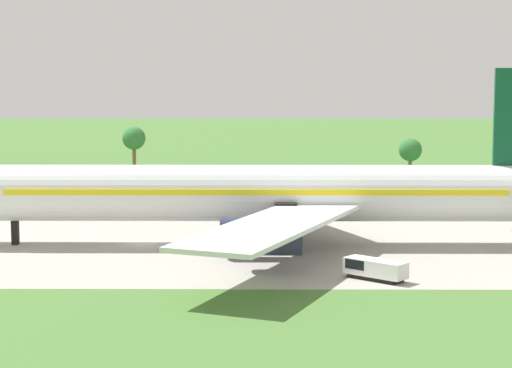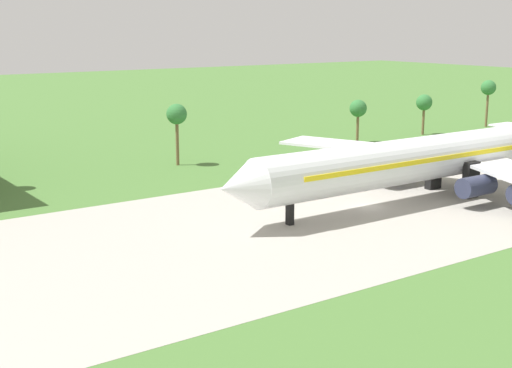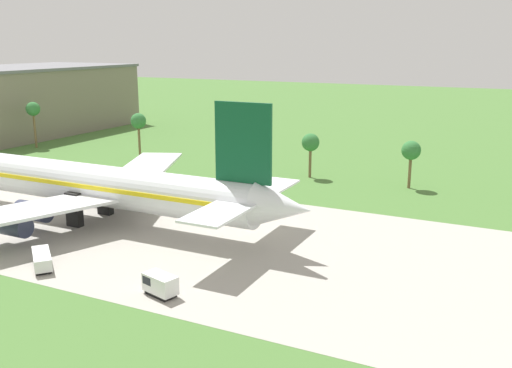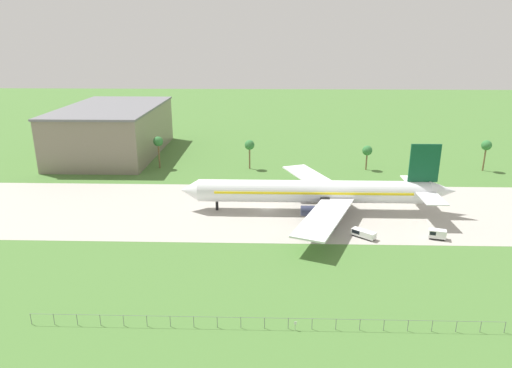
# 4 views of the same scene
# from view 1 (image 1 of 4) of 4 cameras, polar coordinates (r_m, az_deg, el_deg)

# --- Properties ---
(ground_plane) EXTENTS (600.00, 600.00, 0.00)m
(ground_plane) POSITION_cam_1_polar(r_m,az_deg,el_deg) (104.17, -6.99, -3.68)
(ground_plane) COLOR #477233
(taxiway_strip) EXTENTS (320.00, 44.00, 0.02)m
(taxiway_strip) POSITION_cam_1_polar(r_m,az_deg,el_deg) (104.17, -6.99, -3.68)
(taxiway_strip) COLOR #A8A399
(taxiway_strip) RESTS_ON ground_plane
(jet_airliner) EXTENTS (76.37, 61.70, 19.50)m
(jet_airliner) POSITION_cam_1_polar(r_m,az_deg,el_deg) (101.86, 0.99, -0.59)
(jet_airliner) COLOR white
(jet_airliner) RESTS_ON ground_plane
(baggage_tug) EXTENTS (5.85, 5.39, 1.90)m
(baggage_tug) POSITION_cam_1_polar(r_m,az_deg,el_deg) (86.10, 7.22, -5.18)
(baggage_tug) COLOR black
(baggage_tug) RESTS_ON ground_plane
(palm_tree_row) EXTENTS (122.32, 3.60, 11.92)m
(palm_tree_row) POSITION_cam_1_polar(r_m,az_deg,el_deg) (143.78, 4.95, 2.57)
(palm_tree_row) COLOR brown
(palm_tree_row) RESTS_ON ground_plane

